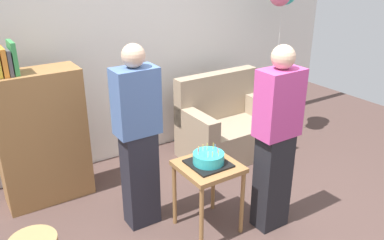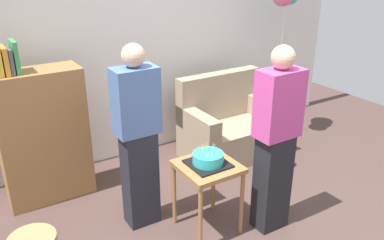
{
  "view_description": "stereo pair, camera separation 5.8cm",
  "coord_description": "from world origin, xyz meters",
  "px_view_note": "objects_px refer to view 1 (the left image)",
  "views": [
    {
      "loc": [
        -1.85,
        -2.08,
        2.27
      ],
      "look_at": [
        -0.12,
        0.55,
        0.95
      ],
      "focal_mm": 37.57,
      "sensor_mm": 36.0,
      "label": 1
    },
    {
      "loc": [
        -1.8,
        -2.11,
        2.27
      ],
      "look_at": [
        -0.12,
        0.55,
        0.95
      ],
      "focal_mm": 37.57,
      "sensor_mm": 36.0,
      "label": 2
    }
  ],
  "objects_px": {
    "person_blowing_candles": "(138,138)",
    "couch": "(226,127)",
    "handbag": "(282,159)",
    "bookshelf": "(41,136)",
    "side_table": "(208,175)",
    "person_holding_cake": "(276,140)",
    "birthday_cake": "(208,159)"
  },
  "relations": [
    {
      "from": "couch",
      "to": "side_table",
      "type": "xyz_separation_m",
      "value": [
        -1.02,
        -1.06,
        0.2
      ]
    },
    {
      "from": "birthday_cake",
      "to": "person_holding_cake",
      "type": "distance_m",
      "value": 0.58
    },
    {
      "from": "side_table",
      "to": "birthday_cake",
      "type": "distance_m",
      "value": 0.15
    },
    {
      "from": "side_table",
      "to": "person_holding_cake",
      "type": "relative_size",
      "value": 0.39
    },
    {
      "from": "bookshelf",
      "to": "side_table",
      "type": "xyz_separation_m",
      "value": [
        1.04,
        -1.26,
        -0.14
      ]
    },
    {
      "from": "person_holding_cake",
      "to": "birthday_cake",
      "type": "bearing_deg",
      "value": -35.64
    },
    {
      "from": "couch",
      "to": "bookshelf",
      "type": "xyz_separation_m",
      "value": [
        -2.06,
        0.2,
        0.33
      ]
    },
    {
      "from": "side_table",
      "to": "handbag",
      "type": "distance_m",
      "value": 1.48
    },
    {
      "from": "side_table",
      "to": "person_holding_cake",
      "type": "height_order",
      "value": "person_holding_cake"
    },
    {
      "from": "person_blowing_candles",
      "to": "person_holding_cake",
      "type": "distance_m",
      "value": 1.15
    },
    {
      "from": "couch",
      "to": "person_holding_cake",
      "type": "bearing_deg",
      "value": -111.61
    },
    {
      "from": "birthday_cake",
      "to": "side_table",
      "type": "bearing_deg",
      "value": -162.47
    },
    {
      "from": "side_table",
      "to": "person_holding_cake",
      "type": "distance_m",
      "value": 0.63
    },
    {
      "from": "birthday_cake",
      "to": "handbag",
      "type": "relative_size",
      "value": 1.14
    },
    {
      "from": "handbag",
      "to": "side_table",
      "type": "bearing_deg",
      "value": -162.25
    },
    {
      "from": "bookshelf",
      "to": "person_blowing_candles",
      "type": "xyz_separation_m",
      "value": [
        0.6,
        -0.86,
        0.16
      ]
    },
    {
      "from": "couch",
      "to": "handbag",
      "type": "height_order",
      "value": "couch"
    },
    {
      "from": "bookshelf",
      "to": "couch",
      "type": "bearing_deg",
      "value": -5.52
    },
    {
      "from": "couch",
      "to": "person_blowing_candles",
      "type": "height_order",
      "value": "person_blowing_candles"
    },
    {
      "from": "couch",
      "to": "bookshelf",
      "type": "relative_size",
      "value": 0.69
    },
    {
      "from": "person_blowing_candles",
      "to": "handbag",
      "type": "bearing_deg",
      "value": 15.3
    },
    {
      "from": "couch",
      "to": "handbag",
      "type": "xyz_separation_m",
      "value": [
        0.33,
        -0.63,
        -0.24
      ]
    },
    {
      "from": "birthday_cake",
      "to": "bookshelf",
      "type": "bearing_deg",
      "value": 129.48
    },
    {
      "from": "side_table",
      "to": "person_blowing_candles",
      "type": "height_order",
      "value": "person_blowing_candles"
    },
    {
      "from": "side_table",
      "to": "birthday_cake",
      "type": "bearing_deg",
      "value": 17.53
    },
    {
      "from": "birthday_cake",
      "to": "person_holding_cake",
      "type": "bearing_deg",
      "value": -27.74
    },
    {
      "from": "person_blowing_candles",
      "to": "handbag",
      "type": "distance_m",
      "value": 1.93
    },
    {
      "from": "person_blowing_candles",
      "to": "couch",
      "type": "bearing_deg",
      "value": 38.74
    },
    {
      "from": "couch",
      "to": "person_blowing_candles",
      "type": "xyz_separation_m",
      "value": [
        -1.46,
        -0.66,
        0.49
      ]
    },
    {
      "from": "bookshelf",
      "to": "handbag",
      "type": "bearing_deg",
      "value": -19.23
    },
    {
      "from": "bookshelf",
      "to": "birthday_cake",
      "type": "height_order",
      "value": "bookshelf"
    },
    {
      "from": "side_table",
      "to": "person_holding_cake",
      "type": "xyz_separation_m",
      "value": [
        0.49,
        -0.26,
        0.3
      ]
    }
  ]
}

